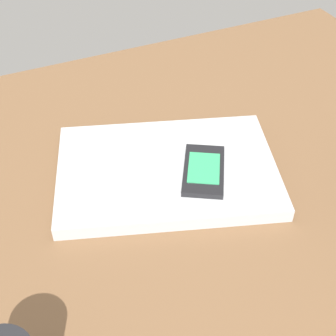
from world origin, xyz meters
TOP-DOWN VIEW (x-y plane):
  - desk_surface at (0.00, 0.00)cm, footprint 120.00×80.00cm
  - laptop_closed at (-0.84, 0.40)cm, footprint 38.25×31.34cm
  - cell_phone_on_laptop at (-5.20, 3.65)cm, footprint 10.46×12.28cm

SIDE VIEW (x-z plane):
  - desk_surface at x=0.00cm, z-range 0.00..3.00cm
  - laptop_closed at x=-0.84cm, z-range 3.00..5.19cm
  - cell_phone_on_laptop at x=-5.20cm, z-range 5.16..6.18cm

